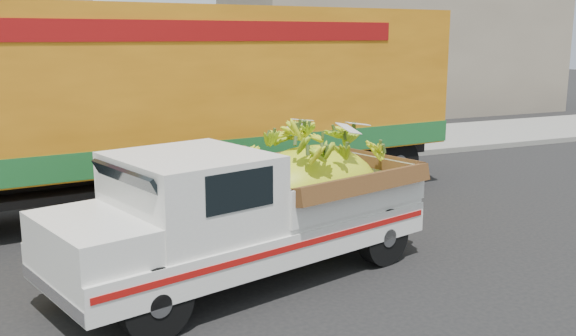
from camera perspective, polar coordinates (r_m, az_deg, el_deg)
name	(u,v)px	position (r m, az deg, el deg)	size (l,w,h in m)	color
ground	(170,302)	(8.35, -10.44, -11.60)	(100.00, 100.00, 0.00)	black
curb	(91,182)	(14.90, -17.12, -1.21)	(60.00, 0.25, 0.15)	gray
sidewalk	(79,165)	(16.94, -18.09, 0.23)	(60.00, 4.00, 0.14)	gray
building_right	(395,42)	(28.26, 9.53, 11.01)	(14.00, 6.00, 6.00)	gray
pickup_truck	(268,204)	(8.87, -1.78, -3.24)	(5.55, 3.21, 1.84)	black
semi_trailer	(171,97)	(12.43, -10.32, 6.21)	(12.04, 3.68, 3.80)	black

